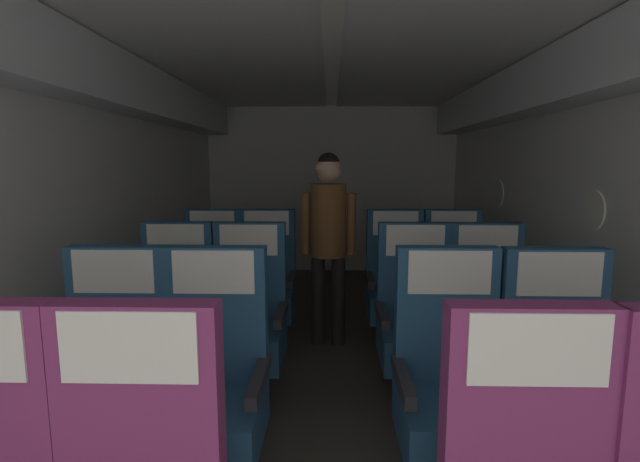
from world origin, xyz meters
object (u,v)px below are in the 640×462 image
at_px(seat_b_left_window, 111,387).
at_px(seat_c_left_aisle, 248,321).
at_px(seat_b_left_aisle, 212,388).
at_px(seat_b_right_window, 450,389).
at_px(flight_attendant, 328,229).
at_px(seat_c_right_aisle, 489,323).
at_px(seat_d_left_aisle, 266,285).
at_px(seat_d_right_window, 396,286).
at_px(seat_d_left_window, 211,285).
at_px(seat_b_right_aisle, 561,393).
at_px(seat_c_right_window, 416,322).
at_px(seat_c_left_window, 174,320).
at_px(seat_d_right_aisle, 454,286).

xyz_separation_m(seat_b_left_window, seat_c_left_aisle, (0.46, 0.89, 0.00)).
xyz_separation_m(seat_b_left_aisle, seat_b_right_window, (1.07, 0.02, 0.00)).
bearing_deg(flight_attendant, seat_c_right_aisle, 141.16).
xyz_separation_m(seat_c_left_aisle, seat_d_left_aisle, (-0.01, 0.88, 0.00)).
relative_size(seat_c_right_aisle, flight_attendant, 0.70).
distance_m(seat_b_left_aisle, seat_b_right_window, 1.07).
xyz_separation_m(seat_b_left_window, seat_d_right_window, (1.53, 1.77, 0.00)).
bearing_deg(seat_b_left_aisle, seat_d_left_window, 104.62).
relative_size(seat_d_right_window, flight_attendant, 0.70).
bearing_deg(seat_c_right_aisle, seat_d_right_window, 117.92).
bearing_deg(seat_c_left_aisle, seat_b_left_aisle, -90.08).
distance_m(seat_b_right_aisle, seat_c_left_aisle, 1.78).
height_order(seat_c_right_window, seat_d_right_window, same).
distance_m(seat_b_left_window, seat_c_left_window, 0.90).
height_order(seat_b_right_aisle, seat_c_right_window, same).
bearing_deg(seat_d_right_aisle, seat_b_left_window, -138.43).
relative_size(seat_b_left_window, seat_d_right_aisle, 1.00).
bearing_deg(seat_d_left_aisle, seat_d_right_aisle, 0.44).
bearing_deg(seat_c_left_aisle, seat_c_right_window, 0.48).
height_order(seat_b_left_aisle, flight_attendant, flight_attendant).
height_order(seat_b_left_aisle, seat_c_left_aisle, same).
bearing_deg(seat_d_right_window, seat_d_left_aisle, 179.90).
bearing_deg(seat_d_right_window, seat_d_left_window, -179.81).
distance_m(seat_b_left_window, flight_attendant, 1.98).
distance_m(seat_c_right_aisle, seat_c_right_window, 0.46).
height_order(seat_d_left_window, seat_d_left_aisle, same).
relative_size(seat_c_right_aisle, seat_d_left_aisle, 1.00).
height_order(seat_b_left_aisle, seat_b_right_aisle, same).
bearing_deg(seat_d_right_aisle, seat_c_right_window, -118.33).
bearing_deg(seat_d_right_window, seat_d_right_aisle, 1.63).
bearing_deg(seat_c_left_aisle, seat_d_left_aisle, 90.43).
bearing_deg(seat_b_right_aisle, seat_c_left_aisle, 150.04).
distance_m(seat_b_left_aisle, seat_d_left_aisle, 1.77).
bearing_deg(seat_d_left_window, seat_d_right_aisle, 0.54).
xyz_separation_m(seat_b_right_aisle, seat_d_right_aisle, (0.00, 1.78, 0.00)).
relative_size(seat_d_left_window, seat_d_left_aisle, 1.00).
xyz_separation_m(seat_b_left_aisle, seat_c_right_aisle, (1.53, 0.89, 0.00)).
bearing_deg(seat_b_left_aisle, seat_d_right_window, 58.89).
bearing_deg(seat_b_left_aisle, seat_c_left_window, 117.88).
relative_size(seat_b_left_window, seat_c_left_window, 1.00).
height_order(seat_d_left_window, seat_d_right_aisle, same).
height_order(seat_b_left_window, seat_b_right_aisle, same).
height_order(seat_b_right_window, seat_d_left_aisle, same).
xyz_separation_m(seat_c_right_aisle, seat_d_left_aisle, (-1.54, 0.88, 0.00)).
height_order(seat_d_left_window, seat_d_right_window, same).
bearing_deg(seat_b_right_aisle, flight_attendant, 121.94).
distance_m(seat_c_left_aisle, seat_c_right_aisle, 1.53).
bearing_deg(seat_b_left_window, seat_c_right_aisle, 24.12).
distance_m(seat_b_right_aisle, seat_b_right_window, 0.48).
bearing_deg(seat_d_right_aisle, flight_attendant, -173.39).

